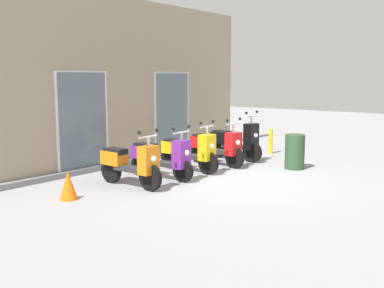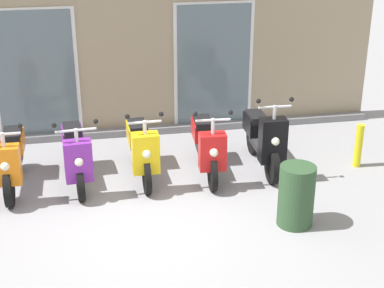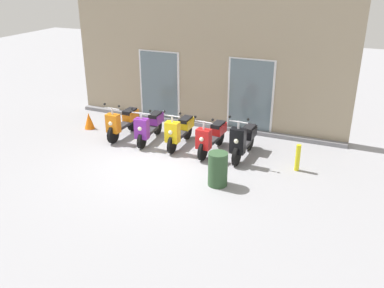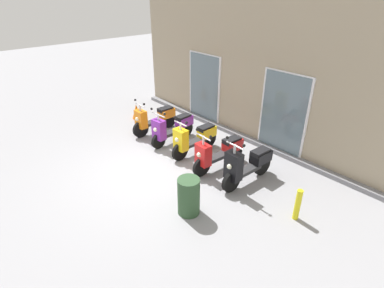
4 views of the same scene
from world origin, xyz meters
name	(u,v)px [view 2 (image 2 of 4)]	position (x,y,z in m)	size (l,w,h in m)	color
ground_plane	(152,221)	(0.00, 0.00, 0.00)	(40.00, 40.00, 0.00)	#939399
storefront_facade	(124,22)	(0.00, 3.35, 1.97)	(8.98, 0.50, 4.08)	gray
scooter_orange	(11,158)	(-1.86, 1.34, 0.47)	(0.55, 1.64, 1.18)	black
scooter_purple	(76,153)	(-0.94, 1.33, 0.48)	(0.62, 1.62, 1.17)	black
scooter_yellow	(141,148)	(0.02, 1.35, 0.48)	(0.54, 1.63, 1.21)	black
scooter_red	(207,144)	(1.01, 1.29, 0.48)	(0.57, 1.65, 1.20)	black
scooter_black	(264,138)	(1.91, 1.31, 0.51)	(0.55, 1.64, 1.31)	black
trash_bin	(296,196)	(1.81, -0.41, 0.41)	(0.46, 0.46, 0.82)	#2D4C2D
curb_bollard	(359,146)	(3.40, 1.10, 0.35)	(0.12, 0.12, 0.70)	yellow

